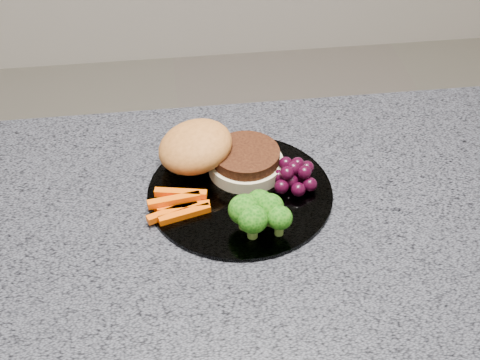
% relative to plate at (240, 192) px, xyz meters
% --- Properties ---
extents(countertop, '(1.20, 0.60, 0.04)m').
position_rel_plate_xyz_m(countertop, '(-0.06, -0.08, -0.02)').
color(countertop, '#53545E').
rests_on(countertop, island_cabinet).
extents(plate, '(0.26, 0.26, 0.01)m').
position_rel_plate_xyz_m(plate, '(0.00, 0.00, 0.00)').
color(plate, white).
rests_on(plate, countertop).
extents(burger, '(0.19, 0.14, 0.06)m').
position_rel_plate_xyz_m(burger, '(-0.03, 0.05, 0.03)').
color(burger, beige).
rests_on(burger, plate).
extents(carrot_sticks, '(0.09, 0.06, 0.02)m').
position_rel_plate_xyz_m(carrot_sticks, '(-0.09, -0.03, 0.01)').
color(carrot_sticks, '#FF5804').
rests_on(carrot_sticks, plate).
extents(broccoli, '(0.08, 0.07, 0.05)m').
position_rel_plate_xyz_m(broccoli, '(0.01, -0.08, 0.03)').
color(broccoli, olive).
rests_on(broccoli, plate).
extents(grape_bunch, '(0.07, 0.07, 0.04)m').
position_rel_plate_xyz_m(grape_bunch, '(0.08, 0.01, 0.02)').
color(grape_bunch, black).
rests_on(grape_bunch, plate).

